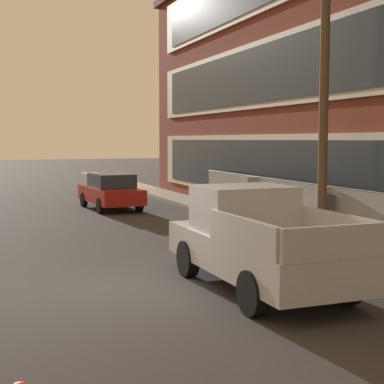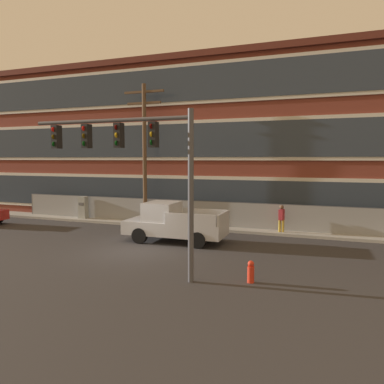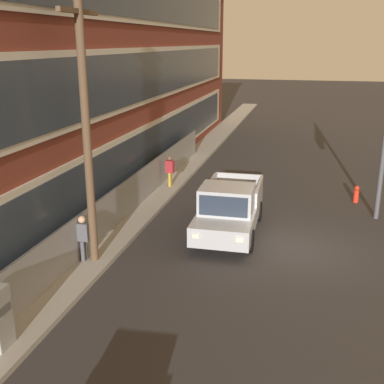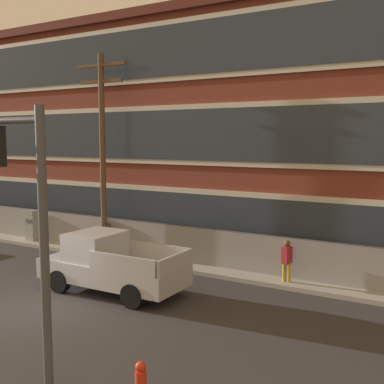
% 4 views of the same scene
% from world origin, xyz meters
% --- Properties ---
extents(ground_plane, '(160.00, 160.00, 0.00)m').
position_xyz_m(ground_plane, '(0.00, 0.00, 0.00)').
color(ground_plane, '#333030').
extents(pickup_truck_silver, '(5.32, 2.23, 2.05)m').
position_xyz_m(pickup_truck_silver, '(0.93, 2.59, 0.96)').
color(pickup_truck_silver, '#B2B5BA').
rests_on(pickup_truck_silver, ground).
extents(sedan_red, '(4.52, 2.12, 1.56)m').
position_xyz_m(sedan_red, '(-13.50, 2.75, 0.80)').
color(sedan_red, '#AD1E19').
rests_on(sedan_red, ground).
extents(utility_pole_near_corner, '(2.75, 0.26, 9.01)m').
position_xyz_m(utility_pole_near_corner, '(-2.67, 6.43, 5.02)').
color(utility_pole_near_corner, brown).
rests_on(utility_pole_near_corner, ground).
extents(electrical_cabinet, '(0.58, 0.46, 1.69)m').
position_xyz_m(electrical_cabinet, '(-7.58, 6.55, 0.84)').
color(electrical_cabinet, '#939993').
rests_on(electrical_cabinet, ground).
extents(pedestrian_by_fence, '(0.32, 0.41, 1.69)m').
position_xyz_m(pedestrian_by_fence, '(-2.80, 6.74, 0.97)').
color(pedestrian_by_fence, '#4C4C51').
rests_on(pedestrian_by_fence, ground).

